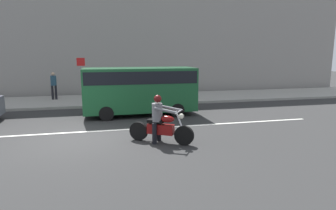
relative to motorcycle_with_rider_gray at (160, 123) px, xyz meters
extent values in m
plane|color=#2B2B2B|center=(-2.68, 1.04, -0.64)|extent=(80.00, 80.00, 0.00)
cube|color=#99968E|center=(-2.68, 9.04, -0.57)|extent=(40.00, 4.40, 0.14)
cube|color=gray|center=(-2.68, 12.44, 4.00)|extent=(40.00, 1.40, 9.28)
cube|color=silver|center=(-2.07, 1.94, -0.64)|extent=(18.00, 0.14, 0.01)
cylinder|color=black|center=(0.68, -0.43, -0.33)|extent=(0.60, 0.44, 0.63)
cylinder|color=black|center=(-0.66, 0.42, -0.33)|extent=(0.60, 0.44, 0.63)
cylinder|color=silver|center=(0.57, -0.37, 0.05)|extent=(0.35, 0.25, 0.82)
cube|color=maroon|center=(0.01, -0.01, -0.19)|extent=(0.88, 0.70, 0.32)
ellipsoid|color=maroon|center=(0.19, -0.13, 0.17)|extent=(0.53, 0.46, 0.22)
cube|color=black|center=(-0.14, 0.09, 0.07)|extent=(0.57, 0.48, 0.10)
cylinder|color=silver|center=(0.52, -0.34, 0.43)|extent=(0.41, 0.61, 0.04)
sphere|color=silver|center=(0.59, -0.38, 0.29)|extent=(0.17, 0.17, 0.17)
cylinder|color=silver|center=(-0.16, 0.29, -0.31)|extent=(0.63, 0.44, 0.07)
cylinder|color=black|center=(-0.22, -0.10, -0.30)|extent=(0.21, 0.21, 0.69)
cylinder|color=black|center=(0.00, 0.24, -0.30)|extent=(0.21, 0.21, 0.69)
cylinder|color=slate|center=(-0.09, 0.06, 0.36)|extent=(0.47, 0.47, 0.59)
cylinder|color=slate|center=(0.10, -0.32, 0.49)|extent=(0.68, 0.48, 0.19)
cylinder|color=slate|center=(0.33, 0.05, 0.49)|extent=(0.68, 0.48, 0.19)
sphere|color=tan|center=(-0.08, 0.05, 0.78)|extent=(0.20, 0.20, 0.20)
sphere|color=#510F0F|center=(-0.08, 0.05, 0.81)|extent=(0.25, 0.25, 0.25)
cube|color=#164C28|center=(-0.05, 4.50, 0.60)|extent=(5.16, 1.90, 2.00)
cube|color=black|center=(-0.05, 4.50, 1.19)|extent=(5.00, 1.93, 0.56)
cylinder|color=black|center=(1.55, 4.50, -0.32)|extent=(0.64, 1.96, 0.64)
cylinder|color=black|center=(-1.65, 4.50, -0.32)|extent=(0.64, 1.96, 0.64)
cylinder|color=gray|center=(-2.88, 7.96, 0.77)|extent=(0.08, 0.08, 2.55)
cube|color=red|center=(-2.88, 7.93, 1.80)|extent=(0.44, 0.03, 0.44)
cylinder|color=black|center=(-4.73, 9.59, -0.07)|extent=(0.14, 0.14, 0.86)
cylinder|color=black|center=(-4.53, 9.59, -0.07)|extent=(0.14, 0.14, 0.86)
cylinder|color=#234256|center=(-4.63, 9.59, 0.65)|extent=(0.34, 0.34, 0.59)
sphere|color=tan|center=(-4.63, 9.59, 1.05)|extent=(0.21, 0.21, 0.21)
camera|label=1|loc=(-1.83, -8.82, 2.20)|focal=30.53mm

